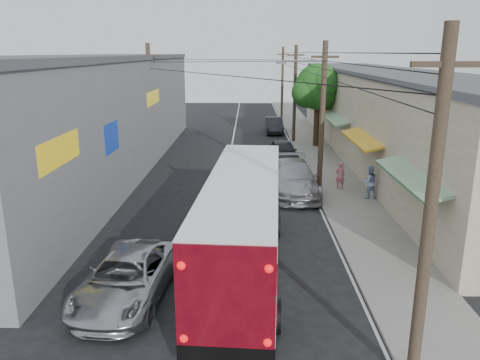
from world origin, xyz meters
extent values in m
plane|color=black|center=(0.00, 0.00, 0.00)|extent=(120.00, 120.00, 0.00)
cube|color=slate|center=(6.50, 20.00, 0.06)|extent=(3.00, 80.00, 0.12)
cube|color=beige|center=(11.00, 22.00, 3.00)|extent=(6.00, 40.00, 6.00)
cube|color=#4C4C51|center=(11.00, 22.00, 6.10)|extent=(6.20, 40.00, 0.30)
cube|color=#166629|center=(7.70, 6.00, 2.90)|extent=(1.39, 6.00, 0.46)
cube|color=orange|center=(7.70, 14.00, 2.90)|extent=(1.39, 6.00, 0.46)
cube|color=#166629|center=(7.70, 22.00, 2.90)|extent=(1.39, 6.00, 0.46)
cube|color=orange|center=(7.70, 30.00, 2.90)|extent=(1.39, 6.00, 0.46)
cube|color=#166629|center=(7.70, 38.00, 2.90)|extent=(1.39, 6.00, 0.46)
cube|color=slate|center=(-8.50, 18.00, 3.50)|extent=(7.00, 36.00, 7.00)
cube|color=#4C4C51|center=(-8.50, 18.00, 7.10)|extent=(7.20, 36.00, 0.30)
cube|color=yellow|center=(-5.05, 4.00, 4.20)|extent=(0.12, 3.50, 1.00)
cube|color=#1433A5|center=(-5.05, 10.00, 3.60)|extent=(0.12, 2.20, 1.40)
cube|color=yellow|center=(-5.05, 20.00, 4.50)|extent=(0.12, 4.00, 0.90)
cylinder|color=#473828|center=(5.20, -2.00, 4.00)|extent=(0.28, 0.28, 8.00)
cube|color=#473828|center=(5.20, -2.00, 7.20)|extent=(1.40, 0.12, 0.12)
cylinder|color=#473828|center=(5.20, 13.00, 4.00)|extent=(0.28, 0.28, 8.00)
cube|color=#473828|center=(5.20, 13.00, 7.20)|extent=(1.40, 0.12, 0.12)
cylinder|color=#473828|center=(5.20, 28.00, 4.00)|extent=(0.28, 0.28, 8.00)
cube|color=#473828|center=(5.20, 28.00, 7.20)|extent=(1.40, 0.12, 0.12)
cylinder|color=#473828|center=(5.20, 43.00, 4.00)|extent=(0.28, 0.28, 8.00)
cube|color=#473828|center=(5.20, 43.00, 7.20)|extent=(1.40, 0.12, 0.12)
cylinder|color=#473828|center=(-5.20, 20.00, 4.00)|extent=(0.28, 0.28, 8.00)
cube|color=#473828|center=(-5.20, 20.00, 7.20)|extent=(1.40, 0.12, 0.12)
cylinder|color=#59595E|center=(4.10, 13.00, 7.00)|extent=(2.20, 0.10, 0.10)
cube|color=#59595E|center=(3.00, 13.00, 6.90)|extent=(0.50, 0.18, 0.12)
cylinder|color=#3F2B19|center=(6.80, 26.00, 2.00)|extent=(0.44, 0.44, 4.00)
sphere|color=#144713|center=(6.80, 26.00, 4.80)|extent=(3.60, 3.60, 3.60)
sphere|color=#144713|center=(7.80, 26.60, 4.20)|extent=(2.60, 2.60, 2.60)
sphere|color=#144713|center=(5.90, 25.60, 4.40)|extent=(2.40, 2.40, 2.40)
sphere|color=#144713|center=(7.20, 25.00, 5.20)|extent=(2.20, 2.20, 2.20)
sphere|color=#144713|center=(6.50, 26.90, 5.00)|extent=(2.00, 2.00, 2.00)
cube|color=white|center=(1.20, 4.00, 1.09)|extent=(3.07, 11.49, 1.80)
cube|color=black|center=(1.23, 4.47, 2.42)|extent=(2.97, 9.60, 0.95)
cube|color=white|center=(1.20, 4.00, 3.08)|extent=(3.07, 11.49, 0.47)
cube|color=maroon|center=(0.85, -1.69, 1.89)|extent=(2.35, 0.22, 2.75)
cube|color=black|center=(0.85, -1.69, 0.43)|extent=(2.37, 0.24, 0.47)
sphere|color=red|center=(-0.15, -1.66, 0.85)|extent=(0.21, 0.21, 0.21)
sphere|color=red|center=(1.84, -1.78, 0.85)|extent=(0.21, 0.21, 0.21)
sphere|color=red|center=(-0.15, -1.66, 2.75)|extent=(0.21, 0.21, 0.21)
sphere|color=red|center=(1.84, -1.78, 2.75)|extent=(0.21, 0.21, 0.21)
cylinder|color=black|center=(-0.23, 0.10, 0.47)|extent=(0.34, 0.96, 0.95)
cylinder|color=black|center=(2.14, -0.04, 0.47)|extent=(0.34, 0.96, 0.95)
cylinder|color=black|center=(0.19, 6.91, 0.47)|extent=(0.34, 0.96, 0.95)
cylinder|color=black|center=(2.56, 6.76, 0.47)|extent=(0.34, 0.96, 0.95)
cylinder|color=black|center=(0.28, 8.33, 0.47)|extent=(0.34, 0.96, 0.95)
cylinder|color=black|center=(2.65, 8.18, 0.47)|extent=(0.34, 0.96, 0.95)
imported|color=#ABAAB1|center=(-2.35, 1.66, 0.72)|extent=(2.84, 5.37, 1.44)
imported|color=#9E9EA6|center=(3.80, 13.00, 0.86)|extent=(2.61, 6.03, 1.73)
imported|color=#26252A|center=(3.80, 20.72, 0.74)|extent=(2.13, 4.48, 1.48)
imported|color=#222227|center=(3.80, 32.78, 0.73)|extent=(1.60, 4.44, 1.46)
imported|color=#C76980|center=(6.43, 13.64, 0.88)|extent=(0.60, 0.45, 1.52)
imported|color=#8FA3D1|center=(7.60, 11.90, 0.98)|extent=(0.94, 0.79, 1.72)
camera|label=1|loc=(1.37, -11.36, 7.43)|focal=35.00mm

